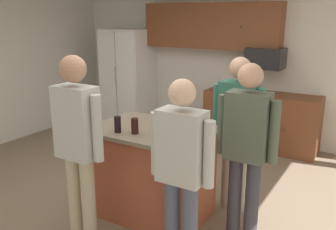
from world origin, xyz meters
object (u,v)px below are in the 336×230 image
(microwave_over_range, at_px, (265,58))
(person_guest_left, at_px, (246,142))
(refrigerator, at_px, (128,78))
(kitchen_island, at_px, (153,172))
(tumbler_amber, at_px, (118,124))
(person_host_foreground, at_px, (78,139))
(glass_dark_ale, at_px, (157,129))
(glass_stout_tall, at_px, (135,126))
(person_elder_center, at_px, (237,125))
(person_guest_by_door, at_px, (181,164))

(microwave_over_range, height_order, person_guest_left, person_guest_left)
(refrigerator, height_order, person_guest_left, refrigerator)
(kitchen_island, distance_m, tumbler_amber, 0.67)
(person_host_foreground, height_order, glass_dark_ale, person_host_foreground)
(glass_stout_tall, bearing_deg, refrigerator, 128.33)
(kitchen_island, xyz_separation_m, person_elder_center, (0.70, 0.56, 0.48))
(microwave_over_range, height_order, person_host_foreground, person_host_foreground)
(refrigerator, bearing_deg, tumbler_amber, -54.37)
(microwave_over_range, relative_size, kitchen_island, 0.44)
(tumbler_amber, bearing_deg, person_elder_center, 42.75)
(person_elder_center, xyz_separation_m, glass_dark_ale, (-0.52, -0.75, 0.07))
(refrigerator, relative_size, kitchen_island, 1.47)
(glass_stout_tall, height_order, tumbler_amber, tumbler_amber)
(person_guest_left, distance_m, tumbler_amber, 1.25)
(person_guest_by_door, relative_size, person_guest_left, 0.96)
(person_host_foreground, bearing_deg, microwave_over_range, 11.05)
(person_guest_left, relative_size, glass_stout_tall, 11.08)
(glass_dark_ale, relative_size, glass_stout_tall, 0.95)
(kitchen_island, bearing_deg, microwave_over_range, 83.33)
(refrigerator, xyz_separation_m, person_guest_left, (3.26, -2.52, 0.06))
(kitchen_island, height_order, glass_dark_ale, glass_dark_ale)
(microwave_over_range, relative_size, person_elder_center, 0.33)
(microwave_over_range, bearing_deg, refrigerator, -177.40)
(person_host_foreground, distance_m, tumbler_amber, 0.48)
(microwave_over_range, distance_m, kitchen_island, 2.88)
(microwave_over_range, xyz_separation_m, glass_stout_tall, (-0.37, -2.93, -0.39))
(kitchen_island, relative_size, person_elder_center, 0.74)
(microwave_over_range, distance_m, person_guest_left, 2.76)
(refrigerator, relative_size, person_guest_by_door, 1.13)
(person_host_foreground, height_order, person_elder_center, person_host_foreground)
(person_guest_by_door, bearing_deg, glass_stout_tall, 15.12)
(glass_stout_tall, bearing_deg, person_guest_by_door, -26.33)
(kitchen_island, relative_size, person_host_foreground, 0.71)
(refrigerator, distance_m, glass_stout_tall, 3.59)
(microwave_over_range, relative_size, glass_stout_tall, 3.64)
(refrigerator, distance_m, person_guest_by_door, 4.33)
(person_elder_center, height_order, glass_stout_tall, person_elder_center)
(person_host_foreground, bearing_deg, kitchen_island, -0.00)
(person_elder_center, xyz_separation_m, glass_stout_tall, (-0.76, -0.79, 0.08))
(refrigerator, relative_size, person_elder_center, 1.09)
(tumbler_amber, bearing_deg, refrigerator, 125.63)
(person_guest_left, bearing_deg, glass_stout_tall, 12.14)
(person_guest_by_door, distance_m, glass_dark_ale, 0.64)
(glass_dark_ale, height_order, tumbler_amber, tumbler_amber)
(person_guest_left, distance_m, glass_stout_tall, 1.08)
(person_guest_left, xyz_separation_m, glass_dark_ale, (-0.80, -0.25, 0.06))
(refrigerator, bearing_deg, person_guest_left, -37.75)
(person_elder_center, bearing_deg, glass_stout_tall, 7.51)
(person_host_foreground, relative_size, person_elder_center, 1.05)
(person_host_foreground, height_order, person_guest_by_door, person_host_foreground)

